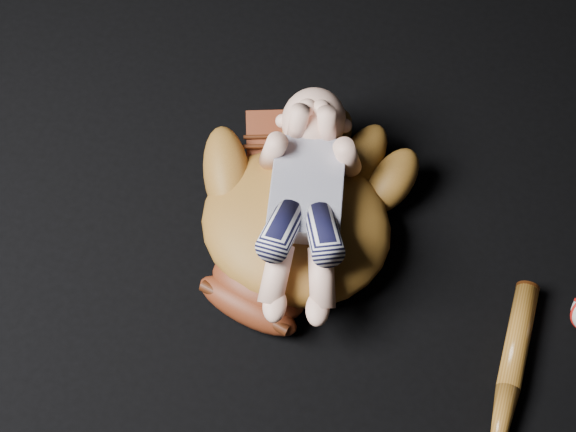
{
  "coord_description": "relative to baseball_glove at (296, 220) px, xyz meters",
  "views": [
    {
      "loc": [
        0.16,
        -0.54,
        1.31
      ],
      "look_at": [
        -0.07,
        0.16,
        0.08
      ],
      "focal_mm": 55.0,
      "sensor_mm": 36.0,
      "label": 1
    }
  ],
  "objects": [
    {
      "name": "baseball_glove",
      "position": [
        0.0,
        0.0,
        0.0
      ],
      "size": [
        0.48,
        0.52,
        0.14
      ],
      "primitive_type": null,
      "rotation": [
        0.0,
        0.0,
        -0.2
      ],
      "color": "brown",
      "rests_on": "ground"
    },
    {
      "name": "baseball_bat",
      "position": [
        0.39,
        -0.17,
        -0.05
      ],
      "size": [
        0.04,
        0.4,
        0.04
      ],
      "primitive_type": null,
      "rotation": [
        0.0,
        0.0,
        0.02
      ],
      "color": "#91591C",
      "rests_on": "ground"
    },
    {
      "name": "newborn_baby",
      "position": [
        0.02,
        -0.0,
        0.06
      ],
      "size": [
        0.27,
        0.44,
        0.16
      ],
      "primitive_type": null,
      "rotation": [
        0.0,
        0.0,
        0.23
      ],
      "color": "#F7BA9F",
      "rests_on": "baseball_glove"
    }
  ]
}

